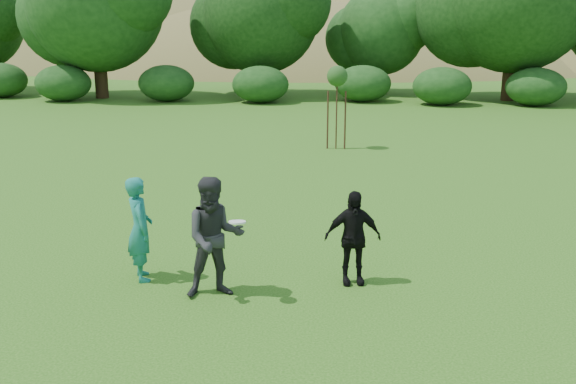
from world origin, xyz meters
name	(u,v)px	position (x,y,z in m)	size (l,w,h in m)	color
ground	(270,312)	(0.00, 0.00, 0.00)	(120.00, 120.00, 0.00)	#19470C
player_teal	(140,229)	(-2.35, 1.10, 0.90)	(0.66, 0.43, 1.81)	#187065
player_grey	(215,238)	(-0.94, 0.53, 0.99)	(0.96, 0.75, 1.97)	#29292B
player_black	(353,238)	(1.25, 1.25, 0.81)	(0.95, 0.39, 1.62)	black
frisbee	(237,222)	(-0.53, 0.30, 1.33)	(0.27, 0.27, 0.05)	white
sapling	(337,78)	(0.73, 13.07, 2.42)	(0.70, 0.70, 2.85)	#402619
hillside	(333,158)	(-0.56, 68.45, -11.97)	(150.00, 72.00, 52.00)	olive
tree_row	(388,10)	(3.23, 28.68, 4.87)	(53.92, 10.38, 9.62)	#3A2616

